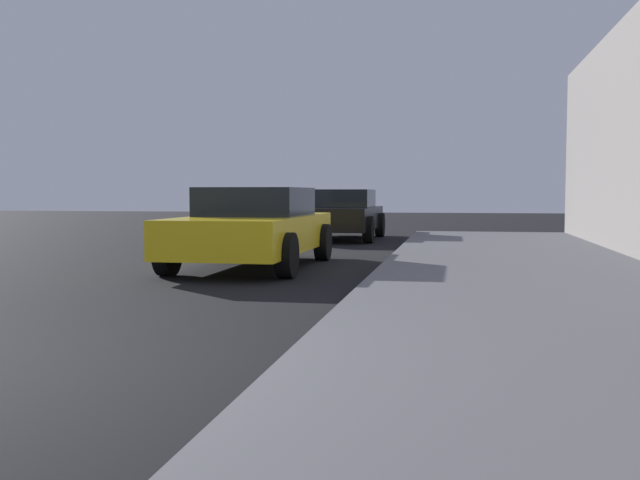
% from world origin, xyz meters
% --- Properties ---
extents(sidewalk, '(4.00, 32.00, 0.15)m').
position_xyz_m(sidewalk, '(4.00, 0.00, 0.07)').
color(sidewalk, '#5B5B60').
rests_on(sidewalk, ground_plane).
extents(car_yellow, '(1.97, 4.33, 1.27)m').
position_xyz_m(car_yellow, '(-0.10, 7.28, 0.65)').
color(car_yellow, yellow).
rests_on(car_yellow, ground_plane).
extents(car_black, '(1.94, 4.10, 1.27)m').
position_xyz_m(car_black, '(0.17, 14.52, 0.64)').
color(car_black, black).
rests_on(car_black, ground_plane).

